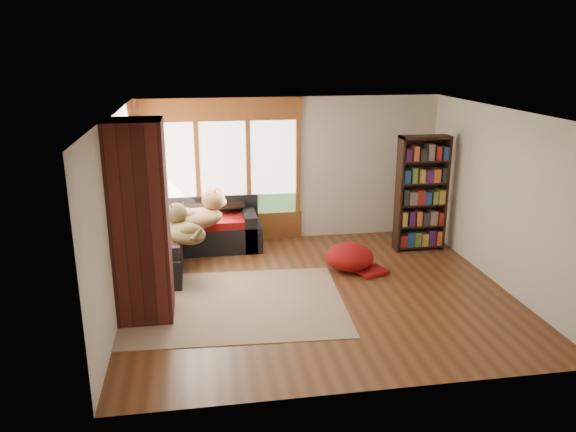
{
  "coord_description": "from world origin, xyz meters",
  "views": [
    {
      "loc": [
        -1.64,
        -7.36,
        3.44
      ],
      "look_at": [
        -0.32,
        0.76,
        0.95
      ],
      "focal_mm": 35.0,
      "sensor_mm": 36.0,
      "label": 1
    }
  ],
  "objects_px": {
    "dog_tan": "(200,214)",
    "sectional_sofa": "(183,241)",
    "pouf": "(350,256)",
    "dog_brindle": "(184,229)",
    "bookshelf": "(422,194)",
    "brick_chimney": "(140,222)",
    "area_rug": "(236,303)"
  },
  "relations": [
    {
      "from": "sectional_sofa",
      "to": "bookshelf",
      "type": "xyz_separation_m",
      "value": [
        4.09,
        -0.2,
        0.7
      ]
    },
    {
      "from": "area_rug",
      "to": "bookshelf",
      "type": "distance_m",
      "value": 3.89
    },
    {
      "from": "sectional_sofa",
      "to": "bookshelf",
      "type": "bearing_deg",
      "value": -0.83
    },
    {
      "from": "dog_tan",
      "to": "area_rug",
      "type": "bearing_deg",
      "value": -105.04
    },
    {
      "from": "brick_chimney",
      "to": "area_rug",
      "type": "relative_size",
      "value": 0.87
    },
    {
      "from": "dog_brindle",
      "to": "area_rug",
      "type": "bearing_deg",
      "value": -174.33
    },
    {
      "from": "brick_chimney",
      "to": "pouf",
      "type": "relative_size",
      "value": 3.36
    },
    {
      "from": "dog_tan",
      "to": "dog_brindle",
      "type": "bearing_deg",
      "value": -141.01
    },
    {
      "from": "brick_chimney",
      "to": "bookshelf",
      "type": "height_order",
      "value": "brick_chimney"
    },
    {
      "from": "sectional_sofa",
      "to": "dog_tan",
      "type": "bearing_deg",
      "value": -23.62
    },
    {
      "from": "brick_chimney",
      "to": "area_rug",
      "type": "distance_m",
      "value": 1.76
    },
    {
      "from": "brick_chimney",
      "to": "dog_tan",
      "type": "distance_m",
      "value": 2.1
    },
    {
      "from": "brick_chimney",
      "to": "area_rug",
      "type": "xyz_separation_m",
      "value": [
        1.19,
        0.15,
        -1.29
      ]
    },
    {
      "from": "bookshelf",
      "to": "pouf",
      "type": "distance_m",
      "value": 1.8
    },
    {
      "from": "brick_chimney",
      "to": "dog_brindle",
      "type": "distance_m",
      "value": 1.46
    },
    {
      "from": "sectional_sofa",
      "to": "area_rug",
      "type": "xyz_separation_m",
      "value": [
        0.74,
        -1.9,
        -0.3
      ]
    },
    {
      "from": "dog_tan",
      "to": "sectional_sofa",
      "type": "bearing_deg",
      "value": 125.58
    },
    {
      "from": "bookshelf",
      "to": "area_rug",
      "type": "bearing_deg",
      "value": -153.08
    },
    {
      "from": "area_rug",
      "to": "brick_chimney",
      "type": "bearing_deg",
      "value": -172.89
    },
    {
      "from": "area_rug",
      "to": "bookshelf",
      "type": "xyz_separation_m",
      "value": [
        3.35,
        1.7,
        1.0
      ]
    },
    {
      "from": "brick_chimney",
      "to": "sectional_sofa",
      "type": "distance_m",
      "value": 2.32
    },
    {
      "from": "brick_chimney",
      "to": "dog_brindle",
      "type": "bearing_deg",
      "value": 68.63
    },
    {
      "from": "pouf",
      "to": "dog_brindle",
      "type": "height_order",
      "value": "dog_brindle"
    },
    {
      "from": "area_rug",
      "to": "dog_brindle",
      "type": "bearing_deg",
      "value": 121.68
    },
    {
      "from": "pouf",
      "to": "dog_brindle",
      "type": "xyz_separation_m",
      "value": [
        -2.59,
        0.14,
        0.55
      ]
    },
    {
      "from": "dog_tan",
      "to": "bookshelf",
      "type": "bearing_deg",
      "value": -29.63
    },
    {
      "from": "brick_chimney",
      "to": "dog_brindle",
      "type": "xyz_separation_m",
      "value": [
        0.5,
        1.27,
        -0.53
      ]
    },
    {
      "from": "area_rug",
      "to": "dog_tan",
      "type": "xyz_separation_m",
      "value": [
        -0.43,
        1.75,
        0.81
      ]
    },
    {
      "from": "brick_chimney",
      "to": "sectional_sofa",
      "type": "height_order",
      "value": "brick_chimney"
    },
    {
      "from": "pouf",
      "to": "dog_brindle",
      "type": "bearing_deg",
      "value": 176.94
    },
    {
      "from": "pouf",
      "to": "area_rug",
      "type": "bearing_deg",
      "value": -152.75
    },
    {
      "from": "dog_brindle",
      "to": "pouf",
      "type": "bearing_deg",
      "value": -119.06
    }
  ]
}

